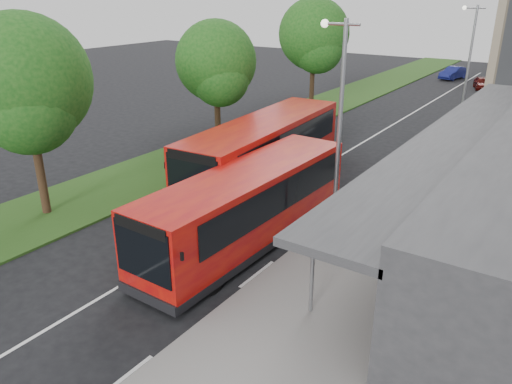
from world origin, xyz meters
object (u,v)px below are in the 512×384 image
lamp_post_near (338,119)px  lamp_post_far (468,60)px  bus_main (248,207)px  litter_bin (430,173)px  car_near (482,83)px  car_far (453,73)px  tree_far (314,39)px  bus_second (264,153)px  tree_mid (216,67)px  bollard (462,130)px  tree_near (27,89)px

lamp_post_near → lamp_post_far: (0.00, 20.00, 0.00)m
bus_main → lamp_post_far: bearing=85.1°
litter_bin → lamp_post_far: bearing=97.2°
car_near → car_far: car_far is taller
tree_far → car_near: (9.30, 17.96, -4.97)m
lamp_post_far → bus_second: lamp_post_far is taller
lamp_post_near → tree_mid: bearing=147.6°
bus_second → car_far: size_ratio=2.89×
tree_mid → bollard: tree_mid is taller
car_far → lamp_post_far: bearing=-61.6°
tree_far → car_far: tree_far is taller
litter_bin → car_near: bearing=96.6°
litter_bin → tree_mid: bearing=-176.3°
tree_near → lamp_post_far: (11.13, 24.95, -0.69)m
tree_far → lamp_post_far: bearing=4.9°
tree_mid → bollard: size_ratio=8.73×
tree_far → lamp_post_near: (11.13, -19.05, -0.85)m
tree_near → car_far: (5.43, 46.47, -4.74)m
car_far → bus_second: bearing=-75.8°
litter_bin → tree_far: bearing=138.6°
tree_near → bus_second: 10.71m
car_near → tree_mid: bearing=-125.3°
tree_near → litter_bin: size_ratio=8.94×
lamp_post_near → bus_second: lamp_post_near is taller
bus_second → car_far: bus_second is taller
tree_near → bus_main: (8.78, 2.60, -3.89)m
bus_main → car_far: bearing=95.5°
tree_near → car_near: (9.30, 41.96, -4.81)m
tree_near → bus_second: (5.88, 8.14, -3.73)m
lamp_post_near → bus_second: 6.85m
tree_mid → car_near: bearing=72.8°
tree_near → lamp_post_near: bearing=24.0°
tree_mid → car_far: (5.43, 34.47, -4.22)m
litter_bin → car_far: bearing=102.1°
lamp_post_far → litter_bin: lamp_post_far is taller
tree_far → lamp_post_far: 11.20m
tree_mid → litter_bin: tree_mid is taller
car_near → car_far: (-3.87, 4.51, 0.07)m
tree_far → bus_second: bearing=-69.6°
tree_far → car_far: bearing=76.4°
lamp_post_near → lamp_post_far: same height
bus_second → car_near: 34.01m
bus_main → car_far: bus_main is taller
bollard → lamp_post_near: bearing=-92.8°
tree_far → car_near: bearing=62.6°
tree_near → bollard: (11.97, 22.21, -4.82)m
bus_second → litter_bin: bearing=30.7°
bollard → car_near: bearing=97.7°
tree_far → lamp_post_far: size_ratio=1.08×
tree_near → tree_far: 24.00m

